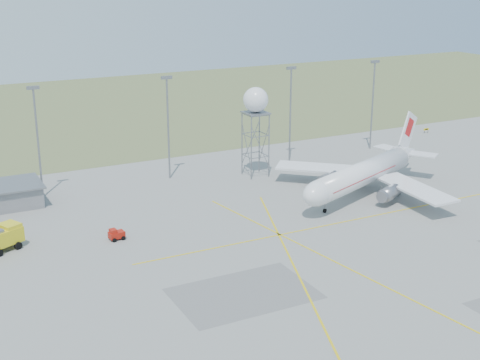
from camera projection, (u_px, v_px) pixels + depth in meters
ground at (444, 309)px, 82.35m from camera, size 400.00×400.00×0.00m
grass_strip at (110, 108)px, 200.86m from camera, size 400.00×120.00×0.03m
mast_a at (37, 133)px, 119.23m from camera, size 2.20×0.50×20.50m
mast_b at (168, 119)px, 130.19m from camera, size 2.20×0.50×20.50m
mast_c at (290, 106)px, 142.47m from camera, size 2.20×0.50×20.50m
mast_d at (373, 97)px, 152.12m from camera, size 2.20×0.50×20.50m
taxi_sign_near at (405, 132)px, 167.41m from camera, size 1.60×0.17×1.20m
taxi_sign_far at (426, 129)px, 170.48m from camera, size 1.60×0.17×1.20m
airliner_main at (364, 174)px, 122.82m from camera, size 37.21×34.82×13.17m
radar_tower at (256, 127)px, 132.54m from camera, size 4.98×4.98×18.02m
baggage_tug at (116, 235)px, 103.23m from camera, size 2.50×2.11×1.82m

